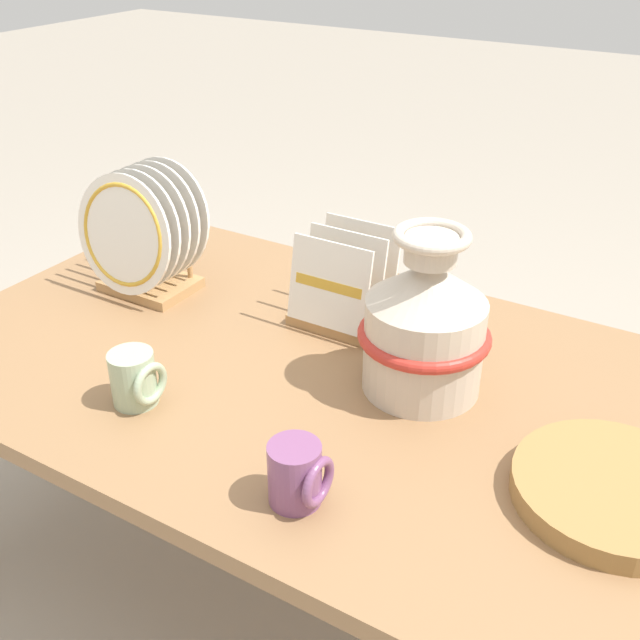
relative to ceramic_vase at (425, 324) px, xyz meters
The scene contains 8 objects.
ground_plane 0.74m from the ceramic_vase, 164.30° to the right, with size 14.00×14.00×0.00m, color gray.
display_table 0.26m from the ceramic_vase, 164.30° to the right, with size 1.56×0.90×0.58m.
ceramic_vase is the anchor object (origin of this frame).
dish_rack_round_plates 0.68m from the ceramic_vase, behind, with size 0.26×0.18×0.28m.
dish_rack_square_plates 0.28m from the ceramic_vase, 150.16° to the left, with size 0.20×0.16×0.20m.
wicker_charger_stack 0.40m from the ceramic_vase, 18.69° to the right, with size 0.30×0.30×0.04m.
mug_sage_glaze 0.51m from the ceramic_vase, 143.43° to the right, with size 0.09×0.08×0.10m.
mug_plum_glaze 0.37m from the ceramic_vase, 95.16° to the right, with size 0.09×0.08×0.10m.
Camera 1 is at (0.60, -1.00, 1.36)m, focal length 42.00 mm.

